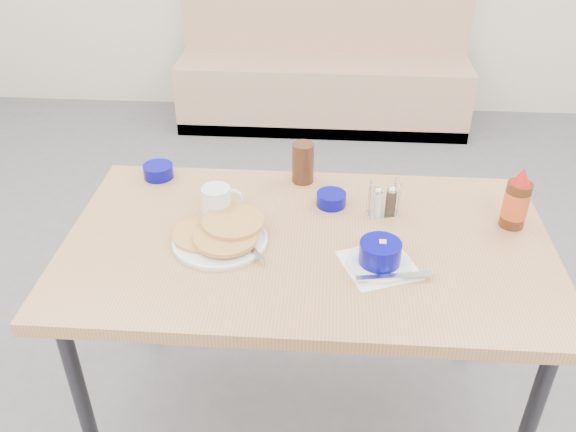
# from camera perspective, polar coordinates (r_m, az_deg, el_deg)

# --- Properties ---
(booth_bench) EXTENTS (1.90, 0.56, 1.22)m
(booth_bench) POSITION_cam_1_polar(r_m,az_deg,el_deg) (4.21, 3.33, 13.43)
(booth_bench) COLOR tan
(booth_bench) RESTS_ON ground
(dining_table) EXTENTS (1.40, 0.80, 0.76)m
(dining_table) POSITION_cam_1_polar(r_m,az_deg,el_deg) (1.79, 1.81, -3.87)
(dining_table) COLOR tan
(dining_table) RESTS_ON ground
(pancake_plate) EXTENTS (0.28, 0.27, 0.05)m
(pancake_plate) POSITION_cam_1_polar(r_m,az_deg,el_deg) (1.75, -6.33, -1.81)
(pancake_plate) COLOR white
(pancake_plate) RESTS_ON dining_table
(coffee_mug) EXTENTS (0.12, 0.09, 0.10)m
(coffee_mug) POSITION_cam_1_polar(r_m,az_deg,el_deg) (1.85, -6.57, 1.34)
(coffee_mug) COLOR white
(coffee_mug) RESTS_ON dining_table
(grits_setting) EXTENTS (0.26, 0.24, 0.08)m
(grits_setting) POSITION_cam_1_polar(r_m,az_deg,el_deg) (1.66, 8.60, -3.74)
(grits_setting) COLOR white
(grits_setting) RESTS_ON dining_table
(creamer_bowl) EXTENTS (0.10, 0.10, 0.05)m
(creamer_bowl) POSITION_cam_1_polar(r_m,az_deg,el_deg) (2.10, -12.04, 4.12)
(creamer_bowl) COLOR #050582
(creamer_bowl) RESTS_ON dining_table
(butter_bowl) EXTENTS (0.09, 0.09, 0.04)m
(butter_bowl) POSITION_cam_1_polar(r_m,az_deg,el_deg) (1.91, 4.06, 1.58)
(butter_bowl) COLOR #050582
(butter_bowl) RESTS_ON dining_table
(amber_tumbler) EXTENTS (0.09, 0.09, 0.14)m
(amber_tumbler) POSITION_cam_1_polar(r_m,az_deg,el_deg) (2.01, 1.40, 5.01)
(amber_tumbler) COLOR #3F2314
(amber_tumbler) RESTS_ON dining_table
(condiment_caddy) EXTENTS (0.11, 0.08, 0.11)m
(condiment_caddy) POSITION_cam_1_polar(r_m,az_deg,el_deg) (1.87, 8.96, 1.21)
(condiment_caddy) COLOR silver
(condiment_caddy) RESTS_ON dining_table
(syrup_bottle) EXTENTS (0.07, 0.07, 0.19)m
(syrup_bottle) POSITION_cam_1_polar(r_m,az_deg,el_deg) (1.89, 20.58, 1.29)
(syrup_bottle) COLOR #47230F
(syrup_bottle) RESTS_ON dining_table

